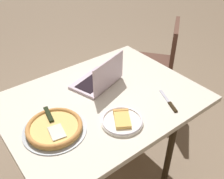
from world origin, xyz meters
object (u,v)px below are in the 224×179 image
Objects in this scene: dining_table at (102,107)px; pizza_tray at (54,128)px; laptop at (100,79)px; pizza_plate at (122,120)px; table_knife at (170,103)px; chair_near at (158,61)px.

pizza_tray is at bearing 11.49° from dining_table.
pizza_plate is at bearing 72.79° from laptop.
dining_table is 5.15× the size of pizza_plate.
laptop is 0.47m from table_knife.
pizza_plate is 0.36m from pizza_tray.
laptop is at bearing -107.21° from pizza_plate.
laptop reaches higher than dining_table.
laptop is 0.38m from pizza_plate.
chair_near is at bearing -157.24° from dining_table.
pizza_plate is 0.69× the size of pizza_tray.
dining_table is at bearing -168.51° from pizza_tray.
dining_table is 5.65× the size of table_knife.
table_knife is at bearing 117.33° from laptop.
pizza_plate is at bearing 152.07° from pizza_tray.
chair_near is (-0.88, -0.28, -0.30)m from laptop.
chair_near reaches higher than table_knife.
dining_table is 0.38m from pizza_tray.
table_knife is at bearing 45.94° from chair_near.
pizza_tray is (0.32, -0.17, 0.01)m from pizza_plate.
chair_near is at bearing -160.16° from pizza_tray.
pizza_tray is at bearing 24.66° from laptop.
table_knife is at bearing 161.45° from pizza_tray.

